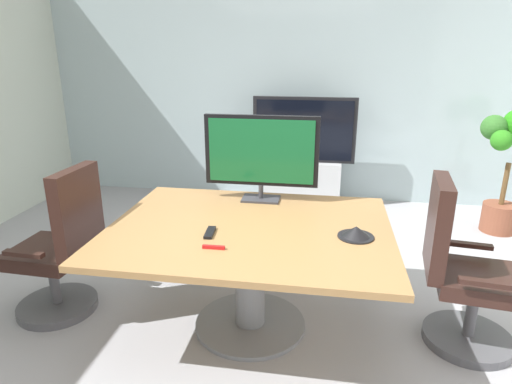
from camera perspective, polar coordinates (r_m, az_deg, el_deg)
The scene contains 11 objects.
ground_plane at distance 3.13m, azimuth -2.40°, elevation -17.62°, with size 7.01×7.01×0.00m, color #99999E.
wall_back_glass_partition at distance 5.50m, azimuth 3.82°, elevation 13.88°, with size 6.01×0.10×2.84m, color #9EB2B7.
conference_table at distance 2.89m, azimuth -0.81°, elevation -7.71°, with size 1.80×1.40×0.75m.
office_chair_left at distance 3.39m, azimuth -24.04°, elevation -7.47°, with size 0.60×0.58×1.09m.
office_chair_right at distance 3.09m, azimuth 25.17°, elevation -10.18°, with size 0.62×0.60×1.09m.
tv_monitor at distance 3.20m, azimuth 0.69°, elevation 5.09°, with size 0.84×0.18×0.64m.
wall_display_unit at distance 5.30m, azimuth 6.13°, elevation 2.90°, with size 1.20×0.36×1.31m.
potted_plant at distance 5.10m, azimuth 30.21°, elevation 3.80°, with size 0.54×0.58×1.27m.
conference_phone at distance 2.72m, azimuth 12.93°, elevation -5.17°, with size 0.22×0.22×0.07m.
remote_control at distance 2.72m, azimuth -6.04°, elevation -5.29°, with size 0.05×0.17×0.02m, color black.
whiteboard_marker at distance 2.52m, azimuth -5.56°, elevation -7.19°, with size 0.13×0.02×0.02m, color red.
Camera 1 is at (0.53, -2.48, 1.84)m, focal length 30.61 mm.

